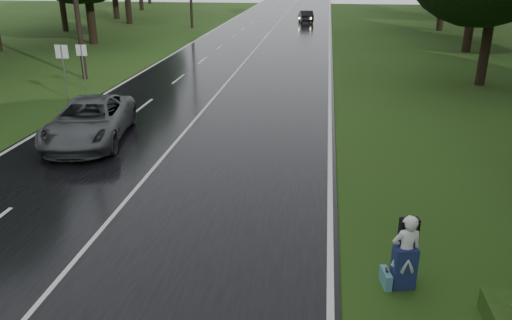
{
  "coord_description": "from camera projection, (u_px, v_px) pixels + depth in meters",
  "views": [
    {
      "loc": [
        5.44,
        -8.16,
        6.4
      ],
      "look_at": [
        3.63,
        5.11,
        1.1
      ],
      "focal_mm": 35.14,
      "sensor_mm": 36.0,
      "label": 1
    }
  ],
  "objects": [
    {
      "name": "suitcase",
      "position": [
        386.0,
        278.0,
        10.58
      ],
      "size": [
        0.24,
        0.52,
        0.36
      ],
      "primitive_type": "cube",
      "rotation": [
        0.0,
        0.0,
        0.19
      ],
      "color": "teal",
      "rests_on": "ground"
    },
    {
      "name": "road_sign_b",
      "position": [
        86.0,
        90.0,
        26.94
      ],
      "size": [
        0.58,
        0.1,
        2.41
      ],
      "primitive_type": null,
      "color": "white",
      "rests_on": "ground"
    },
    {
      "name": "utility_pole_mid",
      "position": [
        85.0,
        79.0,
        29.53
      ],
      "size": [
        1.8,
        0.28,
        9.43
      ],
      "primitive_type": null,
      "color": "black",
      "rests_on": "ground"
    },
    {
      "name": "tree_left_f",
      "position": [
        130.0,
        24.0,
        56.12
      ],
      "size": [
        10.8,
        10.8,
        16.87
      ],
      "primitive_type": null,
      "color": "black",
      "rests_on": "ground"
    },
    {
      "name": "lane_center",
      "position": [
        229.0,
        80.0,
        28.97
      ],
      "size": [
        0.12,
        140.0,
        0.01
      ],
      "primitive_type": "cube",
      "color": "silver",
      "rests_on": "road"
    },
    {
      "name": "tree_right_f",
      "position": [
        439.0,
        30.0,
        50.55
      ],
      "size": [
        10.54,
        10.54,
        16.48
      ],
      "primitive_type": null,
      "color": "black",
      "rests_on": "ground"
    },
    {
      "name": "hitchhiker",
      "position": [
        406.0,
        254.0,
        10.33
      ],
      "size": [
        0.69,
        0.65,
        1.69
      ],
      "color": "silver",
      "rests_on": "ground"
    },
    {
      "name": "grey_car",
      "position": [
        89.0,
        121.0,
        18.92
      ],
      "size": [
        3.54,
        6.03,
        1.57
      ],
      "primitive_type": "imported",
      "rotation": [
        0.0,
        0.0,
        0.17
      ],
      "color": "#4B4E50",
      "rests_on": "road"
    },
    {
      "name": "road",
      "position": [
        229.0,
        81.0,
        28.98
      ],
      "size": [
        12.0,
        140.0,
        0.04
      ],
      "primitive_type": "cube",
      "color": "black",
      "rests_on": "ground"
    },
    {
      "name": "utility_pole_far",
      "position": [
        192.0,
        28.0,
        52.53
      ],
      "size": [
        1.8,
        0.28,
        9.8
      ],
      "primitive_type": null,
      "color": "black",
      "rests_on": "ground"
    },
    {
      "name": "ground",
      "position": [
        53.0,
        288.0,
        10.56
      ],
      "size": [
        160.0,
        160.0,
        0.0
      ],
      "primitive_type": "plane",
      "color": "#254213",
      "rests_on": "ground"
    },
    {
      "name": "road_sign_a",
      "position": [
        68.0,
        99.0,
        25.09
      ],
      "size": [
        0.65,
        0.1,
        2.7
      ],
      "primitive_type": null,
      "color": "white",
      "rests_on": "ground"
    },
    {
      "name": "tree_left_e",
      "position": [
        94.0,
        44.0,
        42.37
      ],
      "size": [
        8.33,
        8.33,
        13.02
      ],
      "primitive_type": null,
      "color": "black",
      "rests_on": "ground"
    },
    {
      "name": "tree_right_d",
      "position": [
        479.0,
        85.0,
        28.13
      ],
      "size": [
        8.2,
        8.2,
        12.81
      ],
      "primitive_type": null,
      "color": "black",
      "rests_on": "ground"
    },
    {
      "name": "far_car",
      "position": [
        306.0,
        16.0,
        57.17
      ],
      "size": [
        1.96,
        4.09,
        1.29
      ],
      "primitive_type": "imported",
      "rotation": [
        0.0,
        0.0,
        3.3
      ],
      "color": "black",
      "rests_on": "road"
    },
    {
      "name": "tree_right_e",
      "position": [
        466.0,
        52.0,
        38.4
      ],
      "size": [
        9.36,
        9.36,
        14.62
      ],
      "primitive_type": null,
      "color": "black",
      "rests_on": "ground"
    }
  ]
}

